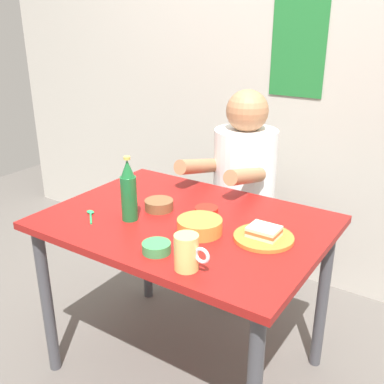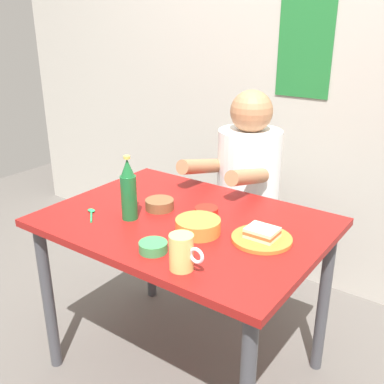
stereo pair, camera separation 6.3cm
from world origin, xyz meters
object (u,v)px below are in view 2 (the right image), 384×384
object	(u,v)px
stool	(245,242)
beer_bottle	(129,191)
plate_orange	(262,239)
sandwich	(262,233)
person_seated	(248,170)
condiment_bowl_brown	(160,204)
beer_mug	(182,252)
dining_table	(185,240)

from	to	relation	value
stool	beer_bottle	distance (m)	0.92
plate_orange	sandwich	world-z (taller)	sandwich
person_seated	sandwich	size ratio (longest dim) A/B	6.54
person_seated	sandwich	bearing A→B (deg)	-56.96
sandwich	beer_bottle	xyz separation A→B (m)	(-0.52, -0.14, 0.09)
person_seated	condiment_bowl_brown	distance (m)	0.61
stool	person_seated	bearing A→B (deg)	-90.00
person_seated	beer_mug	size ratio (longest dim) A/B	5.71
beer_bottle	condiment_bowl_brown	size ratio (longest dim) A/B	2.18
stool	plate_orange	distance (m)	0.83
dining_table	stool	xyz separation A→B (m)	(-0.06, 0.63, -0.30)
person_seated	sandwich	xyz separation A→B (m)	(0.39, -0.61, 0.01)
stool	plate_orange	size ratio (longest dim) A/B	2.05
dining_table	plate_orange	xyz separation A→B (m)	(0.34, 0.01, 0.10)
beer_mug	condiment_bowl_brown	size ratio (longest dim) A/B	1.05
plate_orange	condiment_bowl_brown	xyz separation A→B (m)	(-0.48, 0.01, 0.02)
condiment_bowl_brown	beer_mug	bearing A→B (deg)	-42.11
dining_table	beer_mug	bearing A→B (deg)	-54.78
stool	person_seated	size ratio (longest dim) A/B	0.63
dining_table	plate_orange	distance (m)	0.35
plate_orange	beer_mug	bearing A→B (deg)	-109.94
dining_table	person_seated	world-z (taller)	person_seated
dining_table	sandwich	world-z (taller)	sandwich
plate_orange	beer_mug	distance (m)	0.35
dining_table	beer_mug	world-z (taller)	beer_mug
person_seated	condiment_bowl_brown	bearing A→B (deg)	-98.31
sandwich	stool	bearing A→B (deg)	122.56
plate_orange	condiment_bowl_brown	size ratio (longest dim) A/B	1.83
dining_table	beer_bottle	distance (m)	0.31
condiment_bowl_brown	person_seated	bearing A→B (deg)	81.69
sandwich	beer_mug	bearing A→B (deg)	-109.94
sandwich	condiment_bowl_brown	size ratio (longest dim) A/B	0.92
sandwich	condiment_bowl_brown	bearing A→B (deg)	179.33
sandwich	beer_bottle	distance (m)	0.54
person_seated	condiment_bowl_brown	world-z (taller)	person_seated
beer_bottle	condiment_bowl_brown	xyz separation A→B (m)	(0.04, 0.14, -0.10)
stool	beer_bottle	world-z (taller)	beer_bottle
person_seated	dining_table	bearing A→B (deg)	-84.71
person_seated	plate_orange	size ratio (longest dim) A/B	3.27
person_seated	beer_mug	bearing A→B (deg)	-73.42
dining_table	condiment_bowl_brown	distance (m)	0.19
sandwich	person_seated	bearing A→B (deg)	123.04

